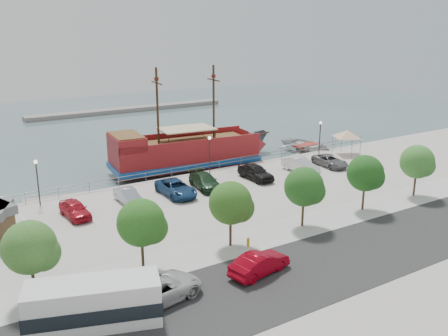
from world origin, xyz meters
TOP-DOWN VIEW (x-y plane):
  - ground at (0.00, 0.00)m, footprint 160.00×160.00m
  - land_slab at (0.00, -21.00)m, footprint 100.00×58.00m
  - street at (0.00, -16.00)m, footprint 100.00×8.00m
  - sidewalk at (0.00, -10.00)m, footprint 100.00×4.00m
  - seawall_railing at (0.00, 7.80)m, footprint 50.00×0.06m
  - far_shore at (10.00, 55.00)m, footprint 40.00×3.00m
  - pirate_ship at (1.54, 12.21)m, footprint 20.56×7.47m
  - patrol_boat at (11.04, 14.57)m, footprint 6.91×4.17m
  - speedboat at (17.93, 10.95)m, footprint 6.55×8.39m
  - dock_west at (-15.36, 9.20)m, footprint 7.63×3.33m
  - dock_mid at (9.14, 9.20)m, footprint 6.68×3.14m
  - dock_east at (14.70, 9.20)m, footprint 6.44×3.39m
  - canopy_tent at (19.18, 4.97)m, footprint 5.38×5.38m
  - street_van at (-15.82, -14.19)m, footprint 6.09×3.71m
  - street_sedan at (-8.73, -14.65)m, footprint 4.72×2.42m
  - shuttle_bus at (-19.80, -14.50)m, footprint 7.73×4.78m
  - fire_hydrant at (-6.95, -10.80)m, footprint 0.24×0.24m
  - lamp_post_left at (-18.00, 6.50)m, footprint 0.36×0.36m
  - lamp_post_mid at (0.00, 6.50)m, footprint 0.36×0.36m
  - lamp_post_right at (16.00, 6.50)m, footprint 0.36×0.36m
  - tree_a at (-21.85, -10.07)m, footprint 3.30×3.20m
  - tree_b at (-14.85, -10.07)m, footprint 3.30×3.20m
  - tree_c at (-7.85, -10.07)m, footprint 3.30×3.20m
  - tree_d at (-0.85, -10.07)m, footprint 3.30×3.20m
  - tree_e at (6.15, -10.07)m, footprint 3.30×3.20m
  - tree_f at (13.15, -10.07)m, footprint 3.30×3.20m
  - parked_car_a at (-16.12, 1.86)m, footprint 2.03×4.37m
  - parked_car_b at (-10.96, 2.76)m, footprint 1.51×4.11m
  - parked_car_c at (-6.27, 2.30)m, footprint 2.47×5.33m
  - parked_car_d at (-2.84, 2.63)m, footprint 2.61×5.27m
  - parked_car_e at (3.21, 2.39)m, footprint 1.95×4.81m
  - parked_car_f at (9.06, 1.96)m, footprint 1.90×4.83m
  - parked_car_g at (13.39, 1.85)m, footprint 2.52×4.91m

SIDE VIEW (x-z plane):
  - ground at x=0.00m, z-range -1.00..-1.00m
  - dock_east at x=14.70m, z-range -1.00..-0.65m
  - dock_mid at x=9.14m, z-range -1.00..-0.63m
  - dock_west at x=-15.36m, z-range -1.00..-0.58m
  - land_slab at x=0.00m, z-range -1.20..0.00m
  - far_shore at x=10.00m, z-range -1.00..-0.20m
  - speedboat at x=17.93m, z-range -1.00..0.59m
  - street at x=0.00m, z-range -0.01..0.03m
  - sidewalk at x=0.00m, z-range -0.01..0.04m
  - patrol_boat at x=11.04m, z-range -1.00..1.51m
  - fire_hydrant at x=-6.95m, z-range 0.03..0.72m
  - seawall_railing at x=0.00m, z-range 0.03..1.03m
  - parked_car_g at x=13.39m, z-range 0.00..1.32m
  - parked_car_b at x=-10.96m, z-range 0.00..1.35m
  - parked_car_a at x=-16.12m, z-range 0.00..1.45m
  - parked_car_d at x=-2.84m, z-range 0.00..1.47m
  - parked_car_c at x=-6.27m, z-range 0.00..1.48m
  - street_sedan at x=-8.73m, z-range 0.00..1.48m
  - parked_car_f at x=9.06m, z-range 0.00..1.57m
  - street_van at x=-15.82m, z-range 0.00..1.58m
  - parked_car_e at x=3.21m, z-range 0.00..1.64m
  - pirate_ship at x=1.54m, z-range -5.27..7.56m
  - shuttle_bus at x=-19.80m, z-range -0.04..2.53m
  - lamp_post_left at x=-18.00m, z-range 0.80..5.08m
  - lamp_post_mid at x=0.00m, z-range 0.80..5.08m
  - lamp_post_right at x=16.00m, z-range 0.80..5.08m
  - canopy_tent at x=19.18m, z-range 1.30..4.80m
  - tree_a at x=-21.85m, z-range 0.80..5.80m
  - tree_b at x=-14.85m, z-range 0.80..5.80m
  - tree_c at x=-7.85m, z-range 0.80..5.80m
  - tree_d at x=-0.85m, z-range 0.80..5.80m
  - tree_e at x=6.15m, z-range 0.80..5.80m
  - tree_f at x=13.15m, z-range 0.80..5.80m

